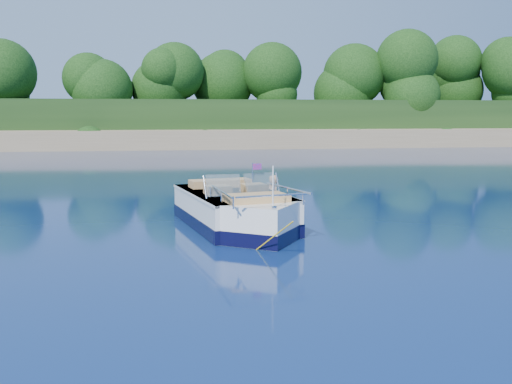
% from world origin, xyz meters
% --- Properties ---
extents(ground, '(160.00, 160.00, 0.00)m').
position_xyz_m(ground, '(0.00, 0.00, 0.00)').
color(ground, '#0B1E4F').
rests_on(ground, ground).
extents(shoreline, '(170.00, 59.00, 6.00)m').
position_xyz_m(shoreline, '(0.00, 63.77, 0.98)').
color(shoreline, '#927855').
rests_on(shoreline, ground).
extents(treeline, '(150.00, 7.12, 8.19)m').
position_xyz_m(treeline, '(0.04, 41.01, 5.55)').
color(treeline, black).
rests_on(treeline, ground).
extents(motorboat, '(2.93, 5.97, 2.01)m').
position_xyz_m(motorboat, '(-0.18, 3.31, 0.39)').
color(motorboat, white).
rests_on(motorboat, ground).
extents(tow_tube, '(1.51, 1.51, 0.32)m').
position_xyz_m(tow_tube, '(1.10, 5.28, 0.08)').
color(tow_tube, '#EDA900').
rests_on(tow_tube, ground).
extents(boy, '(0.62, 0.87, 1.56)m').
position_xyz_m(boy, '(1.07, 5.36, 0.00)').
color(boy, tan).
rests_on(boy, ground).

